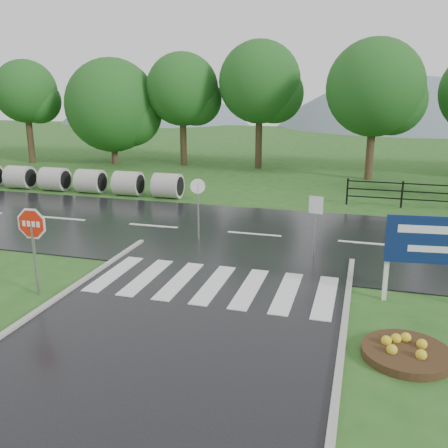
% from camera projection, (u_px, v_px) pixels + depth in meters
% --- Properties ---
extents(ground, '(120.00, 120.00, 0.00)m').
position_uv_depth(ground, '(132.00, 390.00, 8.97)').
color(ground, '#26571D').
rests_on(ground, ground).
extents(main_road, '(90.00, 8.00, 0.04)m').
position_uv_depth(main_road, '(254.00, 235.00, 18.23)').
color(main_road, black).
rests_on(main_road, ground).
extents(crosswalk, '(6.50, 2.80, 0.02)m').
position_uv_depth(crosswalk, '(214.00, 284.00, 13.58)').
color(crosswalk, silver).
rests_on(crosswalk, ground).
extents(hills, '(102.00, 48.00, 48.00)m').
position_uv_depth(hills, '(359.00, 234.00, 72.38)').
color(hills, slate).
rests_on(hills, ground).
extents(treeline, '(83.20, 5.20, 10.00)m').
position_uv_depth(treeline, '(320.00, 174.00, 30.92)').
color(treeline, '#184F19').
rests_on(treeline, ground).
extents(culvert_pipes, '(11.80, 1.20, 1.20)m').
position_uv_depth(culvert_pipes, '(72.00, 180.00, 25.54)').
color(culvert_pipes, '#9E9B93').
rests_on(culvert_pipes, ground).
extents(stop_sign, '(1.10, 0.06, 2.48)m').
position_uv_depth(stop_sign, '(32.00, 231.00, 12.59)').
color(stop_sign, '#939399').
rests_on(stop_sign, ground).
extents(estate_billboard, '(2.60, 0.35, 2.28)m').
position_uv_depth(estate_billboard, '(441.00, 245.00, 12.02)').
color(estate_billboard, silver).
rests_on(estate_billboard, ground).
extents(flower_bed, '(1.77, 1.77, 0.35)m').
position_uv_depth(flower_bed, '(407.00, 352.00, 10.01)').
color(flower_bed, '#332111').
rests_on(flower_bed, ground).
extents(reg_sign_small, '(0.44, 0.10, 2.00)m').
position_uv_depth(reg_sign_small, '(316.00, 214.00, 15.47)').
color(reg_sign_small, '#939399').
rests_on(reg_sign_small, ground).
extents(reg_sign_round, '(0.50, 0.17, 2.22)m').
position_uv_depth(reg_sign_round, '(198.00, 202.00, 17.20)').
color(reg_sign_round, '#939399').
rests_on(reg_sign_round, ground).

